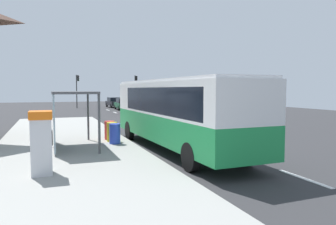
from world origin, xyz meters
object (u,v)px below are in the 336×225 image
Objects in this scene: white_van at (135,102)px; recycling_bin_yellow at (112,132)px; recycling_bin_blue at (115,134)px; traffic_light_near_side at (136,86)px; bus_shelter at (66,105)px; ticket_machine at (41,142)px; sedan_far at (123,104)px; bus at (176,110)px; sedan_near at (114,102)px; recycling_bin_red at (110,130)px; traffic_light_far_side at (77,86)px.

white_van is 21.15m from recycling_bin_yellow.
traffic_light_near_side is at bearing 73.58° from recycling_bin_blue.
white_van is 1.31× the size of bus_shelter.
ticket_machine is 4.67m from bus_shelter.
sedan_far is 4.70× the size of recycling_bin_blue.
white_van is (3.91, 22.53, -0.50)m from bus.
bus_shelter is at bearing -172.44° from recycling_bin_blue.
traffic_light_near_side reaches higher than sedan_near.
recycling_bin_red is 0.19× the size of traffic_light_far_side.
recycling_bin_yellow is 0.19× the size of traffic_light_near_side.
bus is 2.48× the size of sedan_far.
bus_shelter is at bearing 163.58° from bus.
traffic_light_far_side is (-5.40, -0.00, 2.46)m from sedan_near.
bus_shelter reaches higher than recycling_bin_yellow.
bus is 2.27× the size of traffic_light_near_side.
recycling_bin_red is at bearing -104.04° from sedan_far.
bus_shelter is (-8.61, -21.15, 0.75)m from white_van.
sedan_far is 0.92× the size of traffic_light_far_side.
sedan_near and sedan_far have the same top height.
recycling_bin_yellow is (-6.50, -26.67, -0.14)m from sedan_far.
recycling_bin_red is (0.00, 1.40, 0.00)m from recycling_bin_blue.
bus is at bearing -101.78° from traffic_light_near_side.
recycling_bin_blue and recycling_bin_yellow have the same top height.
recycling_bin_yellow is at bearing 59.91° from ticket_machine.
sedan_far is at bearing 76.65° from recycling_bin_blue.
bus reaches higher than bus_shelter.
traffic_light_near_side is (9.70, 32.92, 2.59)m from recycling_bin_blue.
recycling_bin_blue is 33.84m from traffic_light_far_side.
white_van is at bearing -105.30° from traffic_light_near_side.
traffic_light_near_side is (9.70, 31.52, 2.59)m from recycling_bin_red.
traffic_light_near_side is at bearing 72.89° from recycling_bin_red.
white_van is at bearing 72.94° from recycling_bin_blue.
bus is 35.65m from sedan_near.
traffic_light_far_side is (-8.60, 0.80, -0.00)m from traffic_light_near_side.
traffic_light_near_side is 8.64m from traffic_light_far_side.
traffic_light_near_side is at bearing 73.24° from recycling_bin_yellow.
bus is 3.23m from recycling_bin_blue.
sedan_far is at bearing -90.00° from sedan_near.
white_van reaches higher than sedan_near.
bus_shelter is at bearing 77.93° from ticket_machine.
bus is at bearing -99.85° from white_van.
sedan_near is 39.69m from ticket_machine.
recycling_bin_red is at bearing -101.37° from sedan_near.
bus is 35.37m from traffic_light_near_side.
bus is at bearing 28.66° from ticket_machine.
sedan_far is 29.04m from bus_shelter.
recycling_bin_yellow is at bearing 90.00° from recycling_bin_blue.
ticket_machine is 38.78m from traffic_light_far_side.
bus reaches higher than sedan_near.
recycling_bin_yellow is at bearing -103.69° from sedan_far.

